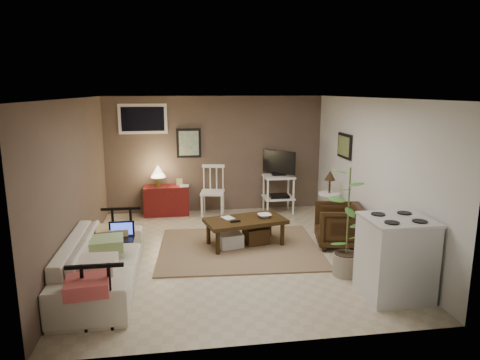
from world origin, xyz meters
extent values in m
plane|color=#C1B293|center=(0.00, 0.00, 0.00)|extent=(5.00, 5.00, 0.00)
cube|color=black|center=(-0.55, 2.48, 1.45)|extent=(0.50, 0.03, 0.60)
cube|color=black|center=(2.23, 1.05, 1.52)|extent=(0.03, 0.60, 0.45)
cube|color=white|center=(-1.45, 2.48, 1.95)|extent=(0.96, 0.03, 0.60)
cube|color=#937A55|center=(0.16, 0.15, 0.01)|extent=(2.67, 2.19, 0.02)
cube|color=#36240E|center=(0.27, 0.28, 0.43)|extent=(1.39, 0.93, 0.06)
cylinder|color=#36240E|center=(-0.21, -0.08, 0.20)|extent=(0.07, 0.07, 0.41)
cylinder|color=#36240E|center=(0.87, 0.16, 0.20)|extent=(0.07, 0.07, 0.41)
cylinder|color=#36240E|center=(-0.32, 0.40, 0.20)|extent=(0.07, 0.07, 0.41)
cylinder|color=#36240E|center=(0.76, 0.64, 0.20)|extent=(0.07, 0.07, 0.41)
cube|color=black|center=(0.09, 0.13, 0.47)|extent=(0.17, 0.09, 0.02)
cube|color=#48361A|center=(0.46, 0.32, 0.15)|extent=(0.43, 0.39, 0.28)
cube|color=silver|center=(0.01, 0.22, 0.13)|extent=(0.43, 0.39, 0.23)
imported|color=beige|center=(-1.80, -0.91, 0.44)|extent=(0.66, 2.25, 0.88)
cube|color=black|center=(-1.58, -0.58, 0.51)|extent=(0.35, 0.24, 0.02)
cube|color=black|center=(-1.58, -0.46, 0.63)|extent=(0.35, 0.02, 0.22)
cube|color=blue|center=(-1.58, -0.47, 0.63)|extent=(0.29, 0.00, 0.17)
cube|color=maroon|center=(-1.03, 2.30, 0.30)|extent=(0.90, 0.40, 0.60)
cylinder|color=#A1903E|center=(-1.19, 2.26, 0.70)|extent=(0.10, 0.10, 0.20)
cone|color=#FFE8B7|center=(-1.19, 2.26, 0.92)|extent=(0.30, 0.30, 0.24)
cube|color=tan|center=(-0.76, 2.32, 0.67)|extent=(0.12, 0.02, 0.15)
cube|color=white|center=(-0.11, 2.09, 0.48)|extent=(0.54, 0.54, 0.04)
cylinder|color=white|center=(-0.34, 1.93, 0.23)|extent=(0.04, 0.04, 0.46)
cylinder|color=white|center=(0.05, 1.86, 0.23)|extent=(0.04, 0.04, 0.46)
cylinder|color=white|center=(-0.27, 2.32, 0.23)|extent=(0.04, 0.04, 0.46)
cylinder|color=white|center=(0.12, 2.25, 0.23)|extent=(0.04, 0.04, 0.46)
cube|color=white|center=(-0.07, 2.30, 0.99)|extent=(0.46, 0.13, 0.07)
cube|color=white|center=(1.27, 2.15, 0.76)|extent=(0.62, 0.50, 0.04)
cube|color=white|center=(1.27, 2.15, 0.31)|extent=(0.62, 0.50, 0.03)
cylinder|color=white|center=(1.00, 1.94, 0.39)|extent=(0.04, 0.04, 0.78)
cylinder|color=white|center=(1.54, 1.94, 0.39)|extent=(0.04, 0.04, 0.78)
cylinder|color=white|center=(1.00, 2.36, 0.39)|extent=(0.04, 0.04, 0.78)
cylinder|color=white|center=(1.54, 2.36, 0.39)|extent=(0.04, 0.04, 0.78)
cube|color=black|center=(1.27, 2.15, 0.82)|extent=(0.28, 0.16, 0.03)
cube|color=black|center=(1.27, 2.15, 1.08)|extent=(0.55, 0.63, 0.47)
cube|color=#D78053|center=(1.27, 2.15, 1.08)|extent=(0.44, 0.52, 0.38)
cube|color=black|center=(1.27, 2.09, 0.34)|extent=(0.39, 0.28, 0.11)
cylinder|color=white|center=(1.98, 1.06, 0.02)|extent=(0.28, 0.28, 0.03)
cylinder|color=white|center=(1.98, 1.06, 0.32)|extent=(0.06, 0.06, 0.60)
cylinder|color=white|center=(1.98, 1.06, 0.63)|extent=(0.40, 0.40, 0.03)
cylinder|color=#31200D|center=(1.98, 1.06, 0.78)|extent=(0.04, 0.04, 0.26)
cone|color=#312314|center=(1.98, 1.06, 0.98)|extent=(0.20, 0.20, 0.18)
imported|color=#31200D|center=(1.80, 0.07, 0.38)|extent=(0.83, 0.86, 0.76)
cylinder|color=gray|center=(1.47, -1.05, 0.15)|extent=(0.35, 0.35, 0.31)
cylinder|color=#4C602D|center=(1.47, -1.05, 0.91)|extent=(0.02, 0.02, 1.20)
cube|color=silver|center=(1.82, -1.71, 0.49)|extent=(0.76, 0.70, 0.98)
cube|color=silver|center=(1.82, -1.71, 0.99)|extent=(0.78, 0.73, 0.03)
cylinder|color=black|center=(1.65, -1.89, 1.01)|extent=(0.17, 0.17, 0.01)
cylinder|color=black|center=(1.99, -1.89, 1.01)|extent=(0.17, 0.17, 0.01)
cylinder|color=black|center=(1.65, -1.54, 1.01)|extent=(0.17, 0.17, 0.01)
cylinder|color=black|center=(1.99, -1.54, 1.01)|extent=(0.17, 0.17, 0.01)
imported|color=#36240E|center=(0.60, 0.33, 0.57)|extent=(0.23, 0.08, 0.22)
imported|color=#36240E|center=(-0.08, 0.31, 0.57)|extent=(0.15, 0.08, 0.22)
imported|color=#36240E|center=(-0.76, 2.22, 0.72)|extent=(0.18, 0.03, 0.24)
camera|label=1|loc=(-0.78, -6.31, 2.51)|focal=32.00mm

